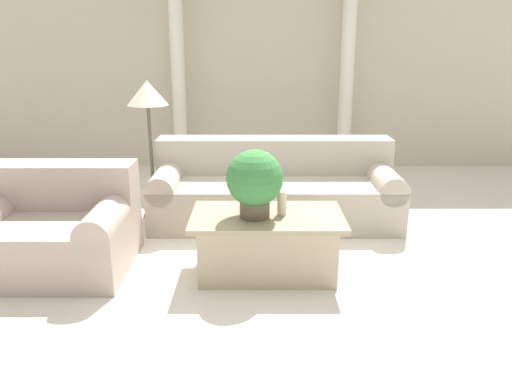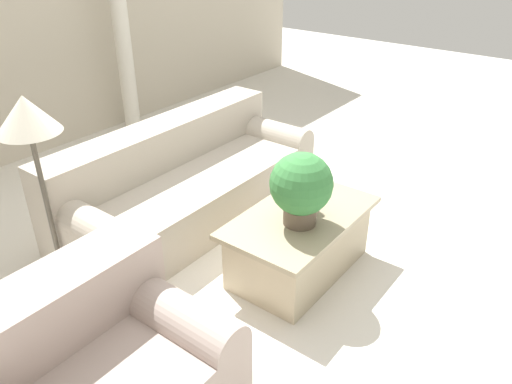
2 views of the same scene
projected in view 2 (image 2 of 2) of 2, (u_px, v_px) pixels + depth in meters
The scene contains 8 objects.
ground_plane at pixel (248, 254), 4.03m from camera, with size 16.00×16.00×0.00m, color silver.
sofa_long at pixel (187, 181), 4.44m from camera, with size 2.48×1.00×0.82m.
loveseat at pixel (91, 375), 2.54m from camera, with size 1.25×1.00×0.82m.
coffee_table at pixel (299, 242), 3.73m from camera, with size 1.20×0.70×0.49m.
potted_plant at pixel (301, 186), 3.38m from camera, with size 0.44×0.44×0.53m.
pillar_candle at pixel (310, 197), 3.65m from camera, with size 0.07×0.07×0.19m.
floor_lamp at pixel (29, 126), 3.15m from camera, with size 0.41×0.41×1.43m.
column_right at pixel (121, 29), 5.78m from camera, with size 0.26×0.26×2.45m.
Camera 2 is at (-2.58, -2.04, 2.38)m, focal length 35.00 mm.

